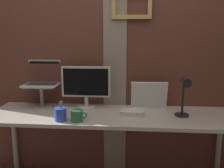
{
  "coord_description": "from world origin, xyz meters",
  "views": [
    {
      "loc": [
        0.3,
        -2.07,
        1.42
      ],
      "look_at": [
        0.12,
        0.1,
        0.98
      ],
      "focal_mm": 39.6,
      "sensor_mm": 36.0,
      "label": 1
    }
  ],
  "objects_px": {
    "laptop": "(43,78)",
    "monitor": "(86,84)",
    "pen_cup": "(61,114)",
    "coffee_mug": "(77,116)",
    "desk_lamp": "(185,93)",
    "whiteboard_panel": "(149,95)"
  },
  "relations": [
    {
      "from": "laptop",
      "to": "monitor",
      "type": "bearing_deg",
      "value": -9.62
    },
    {
      "from": "pen_cup",
      "to": "coffee_mug",
      "type": "bearing_deg",
      "value": 0.04
    },
    {
      "from": "monitor",
      "to": "pen_cup",
      "type": "height_order",
      "value": "monitor"
    },
    {
      "from": "coffee_mug",
      "to": "monitor",
      "type": "bearing_deg",
      "value": 89.29
    },
    {
      "from": "desk_lamp",
      "to": "laptop",
      "type": "bearing_deg",
      "value": 166.6
    },
    {
      "from": "whiteboard_panel",
      "to": "desk_lamp",
      "type": "xyz_separation_m",
      "value": [
        0.27,
        -0.27,
        0.09
      ]
    },
    {
      "from": "whiteboard_panel",
      "to": "desk_lamp",
      "type": "bearing_deg",
      "value": -45.29
    },
    {
      "from": "monitor",
      "to": "coffee_mug",
      "type": "distance_m",
      "value": 0.43
    },
    {
      "from": "desk_lamp",
      "to": "coffee_mug",
      "type": "height_order",
      "value": "desk_lamp"
    },
    {
      "from": "desk_lamp",
      "to": "coffee_mug",
      "type": "bearing_deg",
      "value": -170.26
    },
    {
      "from": "laptop",
      "to": "pen_cup",
      "type": "relative_size",
      "value": 1.9
    },
    {
      "from": "laptop",
      "to": "pen_cup",
      "type": "distance_m",
      "value": 0.59
    },
    {
      "from": "whiteboard_panel",
      "to": "coffee_mug",
      "type": "height_order",
      "value": "whiteboard_panel"
    },
    {
      "from": "pen_cup",
      "to": "desk_lamp",
      "type": "bearing_deg",
      "value": 8.45
    },
    {
      "from": "laptop",
      "to": "pen_cup",
      "type": "xyz_separation_m",
      "value": [
        0.3,
        -0.46,
        -0.22
      ]
    },
    {
      "from": "laptop",
      "to": "desk_lamp",
      "type": "xyz_separation_m",
      "value": [
        1.3,
        -0.31,
        -0.06
      ]
    },
    {
      "from": "desk_lamp",
      "to": "monitor",
      "type": "bearing_deg",
      "value": 164.72
    },
    {
      "from": "whiteboard_panel",
      "to": "coffee_mug",
      "type": "xyz_separation_m",
      "value": [
        -0.6,
        -0.42,
        -0.08
      ]
    },
    {
      "from": "monitor",
      "to": "whiteboard_panel",
      "type": "bearing_deg",
      "value": 3.53
    },
    {
      "from": "pen_cup",
      "to": "coffee_mug",
      "type": "xyz_separation_m",
      "value": [
        0.14,
        0.0,
        -0.01
      ]
    },
    {
      "from": "monitor",
      "to": "coffee_mug",
      "type": "xyz_separation_m",
      "value": [
        -0.0,
        -0.38,
        -0.18
      ]
    },
    {
      "from": "coffee_mug",
      "to": "pen_cup",
      "type": "bearing_deg",
      "value": -179.96
    }
  ]
}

